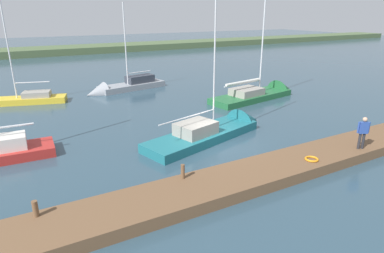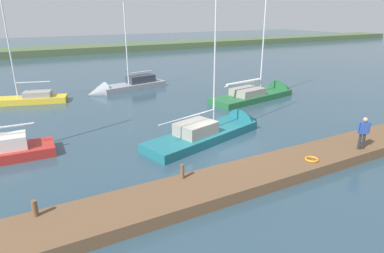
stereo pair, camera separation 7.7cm
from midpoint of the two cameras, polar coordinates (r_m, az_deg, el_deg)
name	(u,v)px [view 1 (the left image)]	position (r m, az deg, el deg)	size (l,w,h in m)	color
ground_plane	(214,146)	(19.31, 3.60, -3.42)	(200.00, 200.00, 0.00)	#2D4756
far_shoreline	(64,53)	(67.72, -21.06, 11.61)	(180.00, 8.00, 2.40)	#4C603D
dock_pier	(264,172)	(16.05, 12.06, -7.70)	(25.41, 2.52, 0.53)	brown
mooring_post_near	(35,209)	(13.24, -25.43, -12.61)	(0.20, 0.20, 0.61)	brown
mooring_post_far	(183,171)	(14.48, -1.75, -7.72)	(0.17, 0.17, 0.65)	brown
life_ring_buoy	(312,159)	(17.29, 19.71, -5.27)	(0.66, 0.66, 0.10)	orange
sailboat_near_dock	(122,89)	(33.70, -11.98, 6.36)	(8.37, 3.53, 9.19)	gray
sailboat_inner_slip	(219,131)	(21.24, 4.60, -0.85)	(9.80, 4.75, 12.00)	#1E6B75
sailboat_far_left	(17,102)	(31.91, -27.83, 3.71)	(7.43, 3.64, 9.10)	gold
sailboat_far_right	(264,95)	(31.30, 12.11, 5.26)	(10.27, 4.17, 12.27)	#236638
person_on_dock	(363,131)	(19.38, 27.18, -0.63)	(0.61, 0.39, 1.74)	#28282D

